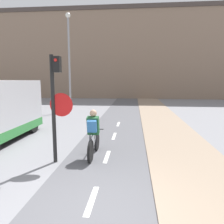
{
  "coord_description": "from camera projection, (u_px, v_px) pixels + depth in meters",
  "views": [
    {
      "loc": [
        0.81,
        -3.51,
        2.44
      ],
      "look_at": [
        0.0,
        4.59,
        1.2
      ],
      "focal_mm": 35.0,
      "sensor_mm": 36.0,
      "label": 1
    }
  ],
  "objects": [
    {
      "name": "ground_plane",
      "position": [
        86.0,
        217.0,
        3.9
      ],
      "size": [
        120.0,
        120.0,
        0.0
      ],
      "primitive_type": "plane",
      "color": "gray"
    },
    {
      "name": "traffic_light_pole",
      "position": [
        56.0,
        97.0,
        6.18
      ],
      "size": [
        0.67,
        0.25,
        3.1
      ],
      "color": "black",
      "rests_on": "ground_plane"
    },
    {
      "name": "street_lamp_far",
      "position": [
        69.0,
        53.0,
        15.93
      ],
      "size": [
        0.36,
        0.36,
        7.1
      ],
      "color": "gray",
      "rests_on": "ground_plane"
    },
    {
      "name": "building_row_background",
      "position": [
        128.0,
        55.0,
        28.65
      ],
      "size": [
        60.0,
        5.2,
        11.06
      ],
      "color": "#89705B",
      "rests_on": "ground_plane"
    },
    {
      "name": "bike_lane",
      "position": [
        86.0,
        216.0,
        3.9
      ],
      "size": [
        2.52,
        60.0,
        0.02
      ],
      "color": "#56565B",
      "rests_on": "ground_plane"
    },
    {
      "name": "cyclist_near",
      "position": [
        93.0,
        135.0,
        6.81
      ],
      "size": [
        0.46,
        1.77,
        1.5
      ],
      "color": "black",
      "rests_on": "ground_plane"
    }
  ]
}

